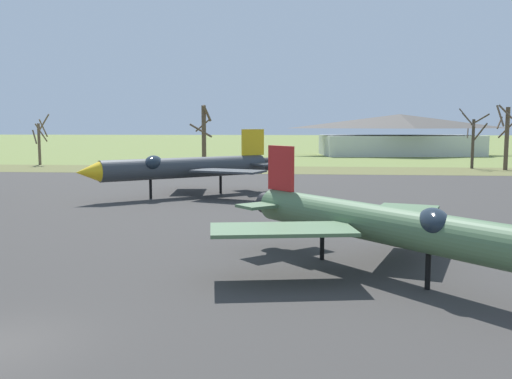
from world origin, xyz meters
The scene contains 9 objects.
asphalt_apron centered at (0.00, 19.02, 0.03)m, with size 87.08×63.40×0.05m, color #383533.
grass_verge_strip centered at (0.00, 56.72, 0.03)m, with size 147.08×12.00×0.06m, color brown.
jet_fighter_front_left centered at (10.35, 7.80, 2.02)m, with size 11.43×12.12×4.65m.
jet_fighter_rear_center centered at (-1.67, 30.21, 2.32)m, with size 14.18×12.29×5.21m.
bare_tree_far_left centered at (-29.06, 63.17, 3.55)m, with size 2.36×2.64×7.09m.
bare_tree_left_of_center centered at (-5.95, 62.63, 4.38)m, with size 3.08×3.09×8.20m.
bare_tree_center centered at (28.71, 61.21, 3.96)m, with size 3.69×3.67×7.63m.
bare_tree_right_of_center centered at (31.94, 59.00, 4.30)m, with size 2.65×2.60×8.01m.
visitor_building centered at (24.75, 94.11, 3.74)m, with size 30.75×16.96×7.50m.
Camera 1 is at (7.78, -13.13, 5.57)m, focal length 40.08 mm.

